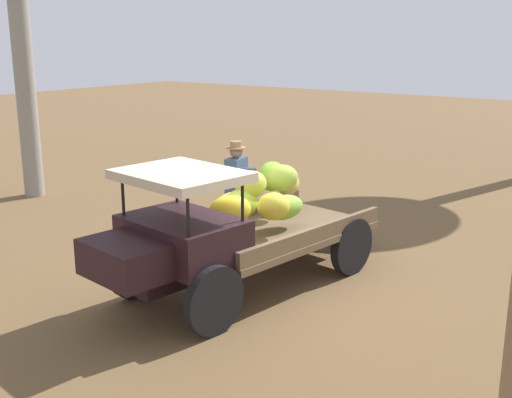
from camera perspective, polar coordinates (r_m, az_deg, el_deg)
name	(u,v)px	position (r m, az deg, el deg)	size (l,w,h in m)	color
ground_plane	(246,283)	(9.35, -0.93, -7.59)	(60.00, 60.00, 0.00)	brown
truck	(228,228)	(8.81, -2.56, -2.59)	(4.60, 2.27, 1.88)	black
farmer	(237,186)	(10.83, -1.74, 1.19)	(0.52, 0.48, 1.79)	#48556B
wooden_crate	(345,233)	(11.05, 7.98, -3.02)	(0.55, 0.42, 0.42)	olive
loose_banana_bunch	(170,235)	(11.09, -7.72, -3.24)	(0.56, 0.43, 0.32)	#80BE39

